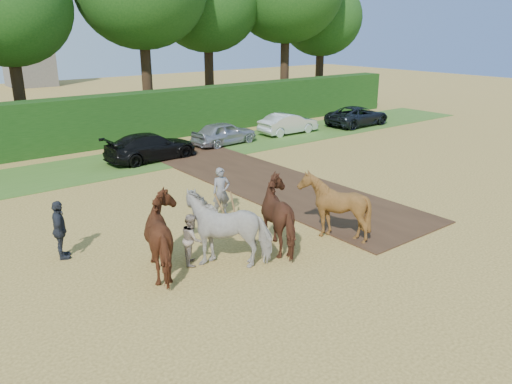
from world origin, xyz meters
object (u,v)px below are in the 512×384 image
at_px(spectator_near, 192,239).
at_px(plough_team, 256,219).
at_px(parked_cars, 236,133).
at_px(spectator_far, 60,230).

bearing_deg(spectator_near, plough_team, -74.47).
distance_m(spectator_near, parked_cars, 16.16).
xyz_separation_m(spectator_far, parked_cars, (13.50, 9.51, -0.23)).
relative_size(plough_team, parked_cars, 0.25).
bearing_deg(spectator_near, parked_cars, -8.84).
height_order(spectator_near, spectator_far, spectator_far).
relative_size(spectator_near, parked_cars, 0.05).
distance_m(plough_team, parked_cars, 15.42).
relative_size(spectator_near, plough_team, 0.20).
bearing_deg(parked_cars, spectator_far, -144.84).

